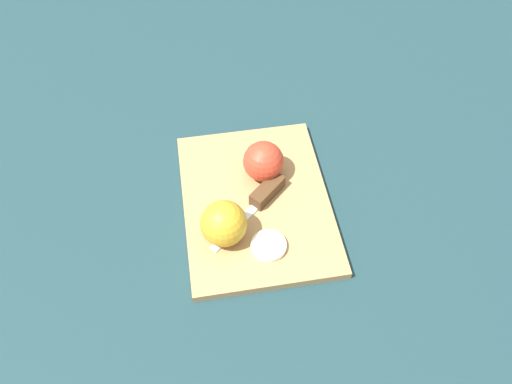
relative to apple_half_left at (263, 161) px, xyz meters
The scene contains 6 objects.
ground_plane 0.07m from the apple_half_left, 24.65° to the right, with size 4.00×4.00×0.00m, color #193338.
cutting_board 0.07m from the apple_half_left, 24.65° to the right, with size 0.31×0.24×0.01m.
apple_half_left is the anchor object (origin of this frame).
apple_half_right 0.13m from the apple_half_left, 38.24° to the right, with size 0.07×0.07×0.07m.
knife 0.05m from the apple_half_left, 10.40° to the right, with size 0.12×0.14×0.02m.
apple_slice 0.14m from the apple_half_left, ahead, with size 0.05×0.05×0.01m.
Camera 1 is at (0.45, -0.10, 0.65)m, focal length 35.00 mm.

